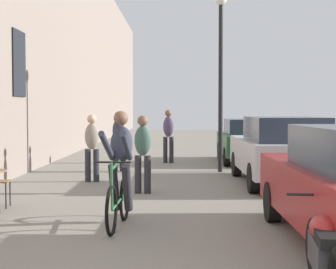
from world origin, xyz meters
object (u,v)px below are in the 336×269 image
Objects in this scene: pedestrian_furthest at (168,133)px; pedestrian_near at (143,150)px; parked_car_third at (247,140)px; pedestrian_mid at (92,144)px; cyclist_on_bicycle at (120,171)px; street_lamp at (221,59)px; parked_motorcycle at (326,254)px; parked_car_second at (281,150)px; pedestrian_far at (119,138)px.

pedestrian_near is at bearing -93.71° from pedestrian_furthest.
pedestrian_near reaches higher than parked_car_third.
parked_car_third is (4.31, 4.82, -0.17)m from pedestrian_mid.
street_lamp reaches higher than cyclist_on_bicycle.
pedestrian_near is 0.75× the size of parked_motorcycle.
pedestrian_mid is 0.33× the size of street_lamp.
pedestrian_near is 3.40m from parked_car_second.
pedestrian_furthest is 2.57m from parked_car_third.
pedestrian_mid is at bearing 126.32° from pedestrian_near.
parked_car_third is at bearing 2.83° from pedestrian_furthest.
cyclist_on_bicycle is 0.82× the size of parked_motorcycle.
pedestrian_furthest is 0.81× the size of parked_motorcycle.
pedestrian_near is 2.25m from pedestrian_mid.
cyclist_on_bicycle is 0.44× the size of parked_car_third.
parked_motorcycle is (3.41, -8.04, -0.50)m from pedestrian_mid.
parked_car_third is (3.91, 2.60, -0.21)m from pedestrian_far.
parked_car_second is at bearing -88.72° from parked_car_third.
street_lamp reaches higher than pedestrian_near.
parked_motorcycle is at bearing -97.60° from parked_car_second.
parked_car_third is at bearing 91.28° from parked_car_second.
pedestrian_near is 0.93× the size of pedestrian_furthest.
pedestrian_near is 4.90m from street_lamp.
parked_car_second is at bearing -5.44° from pedestrian_mid.
parked_car_second is at bearing -64.97° from street_lamp.
parked_car_third is 12.90m from parked_motorcycle.
pedestrian_mid is 4.46m from street_lamp.
street_lamp is at bearing 115.03° from parked_car_second.
pedestrian_far is 3.57m from street_lamp.
pedestrian_furthest is at bearing -177.17° from parked_car_third.
street_lamp is 1.11× the size of parked_car_second.
parked_motorcycle is (0.18, -10.17, -2.70)m from street_lamp.
pedestrian_near is 1.00× the size of pedestrian_mid.
cyclist_on_bicycle is at bearing -107.84° from parked_car_third.
pedestrian_near is 6.59m from parked_motorcycle.
pedestrian_far is at bearing 79.81° from pedestrian_mid.
pedestrian_mid is at bearing 174.56° from parked_car_second.
parked_car_second is (3.10, 1.39, -0.09)m from pedestrian_near.
pedestrian_near is at bearing -155.85° from parked_car_second.
pedestrian_far is at bearing 106.36° from parked_motorcycle.
pedestrian_far is 2.82m from pedestrian_furthest.
pedestrian_far reaches higher than parked_motorcycle.
parked_car_second is at bearing 24.15° from pedestrian_near.
pedestrian_furthest reaches higher than pedestrian_far.
pedestrian_far reaches higher than pedestrian_mid.
parked_car_third is at bearing 72.16° from cyclist_on_bicycle.
pedestrian_near is at bearing -115.78° from street_lamp.
street_lamp reaches higher than pedestrian_mid.
parked_car_second is at bearing -62.38° from pedestrian_furthest.
cyclist_on_bicycle is 5.54m from parked_car_second.
pedestrian_far is at bearing 96.27° from cyclist_on_bicycle.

